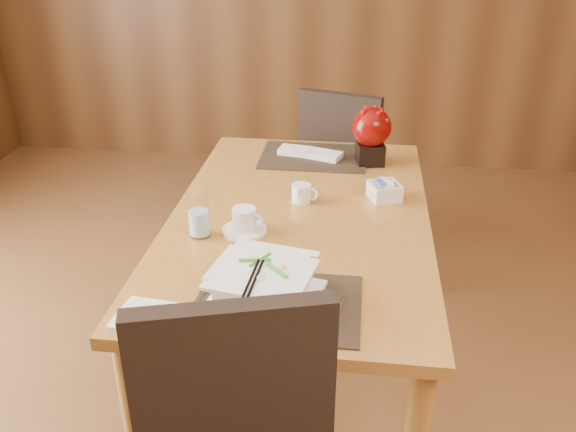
# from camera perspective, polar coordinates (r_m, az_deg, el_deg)

# --- Properties ---
(dining_table) EXTENTS (0.90, 1.50, 0.75)m
(dining_table) POSITION_cam_1_polar(r_m,az_deg,el_deg) (2.19, 1.08, -2.12)
(dining_table) COLOR #B07730
(dining_table) RESTS_ON ground
(placemat_near) EXTENTS (0.45, 0.33, 0.01)m
(placemat_near) POSITION_cam_1_polar(r_m,az_deg,el_deg) (1.67, -0.96, -8.27)
(placemat_near) COLOR black
(placemat_near) RESTS_ON dining_table
(placemat_far) EXTENTS (0.45, 0.33, 0.01)m
(placemat_far) POSITION_cam_1_polar(r_m,az_deg,el_deg) (2.64, 2.39, 5.58)
(placemat_far) COLOR black
(placemat_far) RESTS_ON dining_table
(soup_setting) EXTENTS (0.34, 0.34, 0.12)m
(soup_setting) POSITION_cam_1_polar(r_m,az_deg,el_deg) (1.64, -2.37, -6.64)
(soup_setting) COLOR white
(soup_setting) RESTS_ON dining_table
(coffee_cup) EXTENTS (0.15, 0.15, 0.08)m
(coffee_cup) POSITION_cam_1_polar(r_m,az_deg,el_deg) (2.02, -4.11, -0.53)
(coffee_cup) COLOR white
(coffee_cup) RESTS_ON dining_table
(water_glass) EXTENTS (0.09, 0.09, 0.17)m
(water_glass) POSITION_cam_1_polar(r_m,az_deg,el_deg) (1.99, -8.37, 0.31)
(water_glass) COLOR silver
(water_glass) RESTS_ON dining_table
(creamer_jug) EXTENTS (0.11, 0.11, 0.07)m
(creamer_jug) POSITION_cam_1_polar(r_m,az_deg,el_deg) (2.22, 1.26, 2.16)
(creamer_jug) COLOR white
(creamer_jug) RESTS_ON dining_table
(sugar_caddy) EXTENTS (0.14, 0.14, 0.06)m
(sugar_caddy) POSITION_cam_1_polar(r_m,az_deg,el_deg) (2.27, 9.01, 2.29)
(sugar_caddy) COLOR white
(sugar_caddy) RESTS_ON dining_table
(berry_decor) EXTENTS (0.16, 0.16, 0.24)m
(berry_decor) POSITION_cam_1_polar(r_m,az_deg,el_deg) (2.55, 7.80, 7.74)
(berry_decor) COLOR black
(berry_decor) RESTS_ON dining_table
(napkins_far) EXTENTS (0.29, 0.17, 0.02)m
(napkins_far) POSITION_cam_1_polar(r_m,az_deg,el_deg) (2.63, 2.25, 5.89)
(napkins_far) COLOR white
(napkins_far) RESTS_ON dining_table
(bread_plate) EXTENTS (0.16, 0.16, 0.01)m
(bread_plate) POSITION_cam_1_polar(r_m,az_deg,el_deg) (1.67, -13.34, -9.08)
(bread_plate) COLOR white
(bread_plate) RESTS_ON dining_table
(far_chair) EXTENTS (0.54, 0.54, 0.93)m
(far_chair) POSITION_cam_1_polar(r_m,az_deg,el_deg) (3.17, 5.33, 4.79)
(far_chair) COLOR black
(far_chair) RESTS_ON ground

